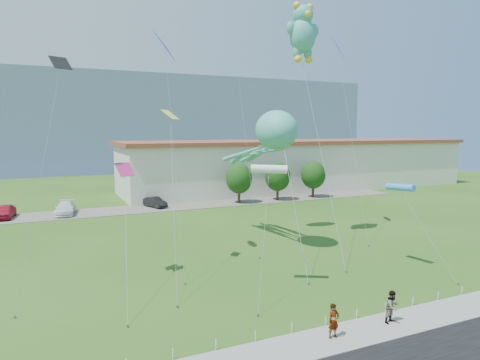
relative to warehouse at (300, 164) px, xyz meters
name	(u,v)px	position (x,y,z in m)	size (l,w,h in m)	color
ground	(326,312)	(-26.00, -44.00, -4.12)	(160.00, 160.00, 0.00)	#2A4F16
sidewalk	(360,333)	(-26.00, -46.75, -4.07)	(80.00, 2.50, 0.10)	gray
parking_strip	(165,207)	(-26.00, -9.00, -4.09)	(70.00, 6.00, 0.06)	#59544C
hill_ridge	(94,122)	(-26.00, 76.00, 8.38)	(160.00, 50.00, 25.00)	slate
warehouse	(300,164)	(0.00, 0.00, 0.00)	(61.00, 15.00, 8.20)	beige
rope_fence	(341,317)	(-26.00, -45.30, -3.87)	(26.05, 0.05, 0.50)	white
tree_near	(239,179)	(-16.00, -10.00, -0.74)	(3.60, 3.60, 5.47)	#3F2B19
tree_mid	(278,177)	(-10.00, -10.00, -0.74)	(3.60, 3.60, 5.47)	#3F2B19
tree_far	(313,175)	(-4.00, -10.00, -0.74)	(3.60, 3.60, 5.47)	#3F2B19
pedestrian_left	(334,321)	(-27.55, -46.69, -3.19)	(0.61, 0.40, 1.67)	gray
pedestrian_right	(392,307)	(-23.81, -46.60, -3.18)	(0.82, 0.64, 1.68)	gray
parked_car_red	(5,212)	(-44.22, -8.48, -3.31)	(1.79, 4.46, 1.52)	#B1152B
parked_car_white	(65,208)	(-37.93, -8.84, -3.33)	(2.05, 5.05, 1.47)	white
parked_car_black	(155,202)	(-27.20, -8.55, -3.42)	(1.37, 3.92, 1.29)	black
octopus_kite	(268,139)	(-22.69, -30.88, 5.03)	(3.53, 15.39, 11.53)	teal
teddy_bear_kite	(303,31)	(-19.00, -30.11, 14.25)	(3.53, 10.16, 20.78)	teal
small_kite_black	(55,91)	(-38.96, -34.84, 8.06)	(3.67, 4.12, 14.34)	black
small_kite_yellow	(171,133)	(-31.80, -33.84, 5.59)	(2.40, 7.78, 11.44)	yellow
small_kite_blue	(165,51)	(-31.42, -31.38, 11.48)	(1.80, 6.25, 16.64)	#2235C6
small_kite_pink	(125,182)	(-35.14, -34.92, 2.50)	(1.96, 7.90, 7.82)	#CD2D71
small_kite_purple	(339,52)	(-13.82, -28.31, 13.20)	(2.03, 7.12, 18.45)	#652EBA
small_kite_white	(269,170)	(-27.33, -39.67, 3.40)	(2.68, 4.47, 8.02)	white
small_kite_cyan	(401,188)	(-16.61, -39.65, 1.70)	(1.09, 5.66, 6.30)	#348EEB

